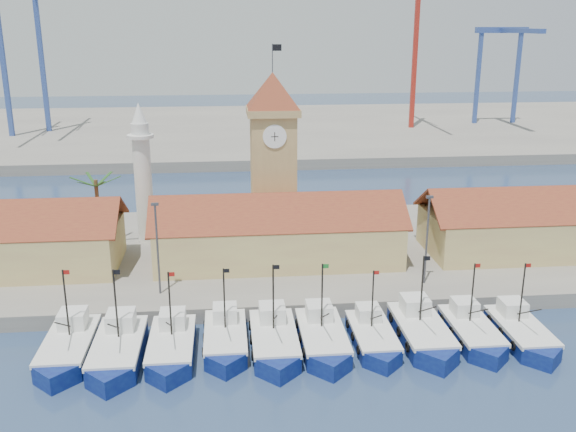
{
  "coord_description": "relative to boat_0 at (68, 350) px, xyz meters",
  "views": [
    {
      "loc": [
        -5.31,
        -45.68,
        26.54
      ],
      "look_at": [
        0.93,
        18.0,
        7.06
      ],
      "focal_mm": 40.0,
      "sensor_mm": 36.0,
      "label": 1
    }
  ],
  "objects": [
    {
      "name": "lamp_posts",
      "position": [
        19.16,
        9.2,
        5.66
      ],
      "size": [
        80.7,
        0.25,
        9.03
      ],
      "color": "#3F3F44",
      "rests_on": "quay"
    },
    {
      "name": "boat_9",
      "position": [
        38.27,
        -0.98,
        -0.05
      ],
      "size": [
        3.55,
        9.71,
        7.35
      ],
      "color": "#0B145A",
      "rests_on": "ground"
    },
    {
      "name": "boat_4",
      "position": [
        16.92,
        -0.45,
        -0.0
      ],
      "size": [
        3.78,
        10.35,
        7.83
      ],
      "color": "#0B145A",
      "rests_on": "ground"
    },
    {
      "name": "clock_tower",
      "position": [
        18.66,
        23.2,
        11.15
      ],
      "size": [
        5.8,
        5.8,
        22.7
      ],
      "color": "tan",
      "rests_on": "quay"
    },
    {
      "name": "boat_5",
      "position": [
        21.03,
        -0.41,
        -0.01
      ],
      "size": [
        3.73,
        10.23,
        7.74
      ],
      "color": "#0B145A",
      "rests_on": "ground"
    },
    {
      "name": "minaret",
      "position": [
        3.66,
        25.2,
        8.92
      ],
      "size": [
        3.0,
        3.0,
        16.3
      ],
      "color": "silver",
      "rests_on": "quay"
    },
    {
      "name": "palm_tree",
      "position": [
        -1.34,
        23.2,
        5.43
      ],
      "size": [
        5.6,
        5.03,
        8.39
      ],
      "color": "brown",
      "rests_on": "quay"
    },
    {
      "name": "boat_2",
      "position": [
        8.41,
        -0.6,
        -0.03
      ],
      "size": [
        3.66,
        10.03,
        7.59
      ],
      "color": "#0B145A",
      "rests_on": "ground"
    },
    {
      "name": "boat_7",
      "position": [
        29.68,
        -0.26,
        0.02
      ],
      "size": [
        3.89,
        10.66,
        8.06
      ],
      "color": "#0B145A",
      "rests_on": "ground"
    },
    {
      "name": "hall_right",
      "position": [
        50.66,
        17.2,
        3.17
      ],
      "size": [
        31.2,
        10.13,
        7.61
      ],
      "color": "#CDC070",
      "rests_on": "quay"
    },
    {
      "name": "boat_8",
      "position": [
        34.08,
        -0.42,
        -0.06
      ],
      "size": [
        3.51,
        9.62,
        7.28
      ],
      "color": "#0B145A",
      "rests_on": "ground"
    },
    {
      "name": "hall_center",
      "position": [
        18.66,
        17.2,
        3.17
      ],
      "size": [
        27.04,
        10.13,
        7.61
      ],
      "color": "#CDC070",
      "rests_on": "quay"
    },
    {
      "name": "crane_blue_near",
      "position": [
        -27.67,
        103.55,
        23.25
      ],
      "size": [
        1.0,
        33.81,
        39.59
      ],
      "color": "#324C99",
      "rests_on": "terminal"
    },
    {
      "name": "terminal",
      "position": [
        18.66,
        107.2,
        0.19
      ],
      "size": [
        240.0,
        80.0,
        2.0
      ],
      "primitive_type": "cube",
      "color": "gray",
      "rests_on": "ground"
    },
    {
      "name": "ground",
      "position": [
        18.66,
        -2.8,
        -0.81
      ],
      "size": [
        400.0,
        400.0,
        0.0
      ],
      "primitive_type": "plane",
      "color": "navy",
      "rests_on": "ground"
    },
    {
      "name": "crane_red_right",
      "position": [
        57.97,
        100.77,
        25.67
      ],
      "size": [
        1.0,
        33.22,
        44.04
      ],
      "color": "#AB241A",
      "rests_on": "terminal"
    },
    {
      "name": "boat_3",
      "position": [
        12.85,
        0.39,
        -0.06
      ],
      "size": [
        3.53,
        9.67,
        7.32
      ],
      "color": "#0B145A",
      "rests_on": "ground"
    },
    {
      "name": "boat_0",
      "position": [
        0.0,
        0.0,
        0.0
      ],
      "size": [
        3.79,
        10.39,
        7.86
      ],
      "color": "#0B145A",
      "rests_on": "ground"
    },
    {
      "name": "boat_1",
      "position": [
        4.11,
        -0.86,
        0.02
      ],
      "size": [
        3.89,
        10.65,
        8.06
      ],
      "color": "#0B145A",
      "rests_on": "ground"
    },
    {
      "name": "boat_6",
      "position": [
        25.34,
        -0.43,
        -0.09
      ],
      "size": [
        3.37,
        9.22,
        6.98
      ],
      "color": "#0B145A",
      "rests_on": "ground"
    },
    {
      "name": "quay",
      "position": [
        18.66,
        21.2,
        -0.06
      ],
      "size": [
        140.0,
        32.0,
        1.5
      ],
      "primitive_type": "cube",
      "color": "gray",
      "rests_on": "ground"
    },
    {
      "name": "gantry",
      "position": [
        80.66,
        103.85,
        19.23
      ],
      "size": [
        13.0,
        22.0,
        23.2
      ],
      "color": "#324C99",
      "rests_on": "terminal"
    }
  ]
}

